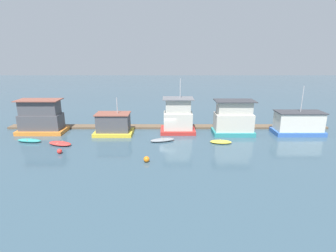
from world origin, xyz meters
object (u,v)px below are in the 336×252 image
at_px(houseboat_red, 178,117).
at_px(dinghy_grey, 163,140).
at_px(houseboat_blue, 299,123).
at_px(buoy_red, 60,151).
at_px(dinghy_teal, 30,140).
at_px(dinghy_yellow, 221,142).
at_px(buoy_orange, 147,159).
at_px(mooring_post_centre, 122,124).
at_px(dinghy_red, 60,143).
at_px(houseboat_orange, 41,118).
at_px(houseboat_teal, 234,119).
at_px(houseboat_yellow, 114,124).

relative_size(houseboat_red, dinghy_grey, 2.27).
height_order(houseboat_blue, buoy_red, houseboat_blue).
xyz_separation_m(dinghy_teal, dinghy_yellow, (25.96, -0.41, -0.05)).
xyz_separation_m(houseboat_red, buoy_red, (-14.57, -8.82, -1.99)).
height_order(dinghy_teal, buoy_orange, buoy_orange).
distance_m(houseboat_red, mooring_post_centre, 9.01).
height_order(dinghy_red, buoy_orange, buoy_orange).
relative_size(houseboat_blue, buoy_orange, 10.72).
relative_size(dinghy_teal, buoy_orange, 5.29).
distance_m(houseboat_orange, houseboat_teal, 28.66).
distance_m(houseboat_red, buoy_red, 17.15).
relative_size(houseboat_yellow, dinghy_grey, 1.57).
bearing_deg(buoy_orange, dinghy_red, 154.94).
relative_size(houseboat_teal, buoy_orange, 8.92).
height_order(houseboat_orange, houseboat_teal, houseboat_teal).
distance_m(dinghy_grey, buoy_orange, 7.18).
relative_size(houseboat_red, dinghy_red, 2.25).
bearing_deg(houseboat_yellow, dinghy_yellow, -14.87).
bearing_deg(mooring_post_centre, buoy_red, -119.75).
height_order(houseboat_teal, houseboat_blue, houseboat_blue).
xyz_separation_m(houseboat_orange, dinghy_teal, (0.16, -4.36, -2.02)).
bearing_deg(buoy_orange, houseboat_yellow, 118.85).
bearing_deg(houseboat_yellow, dinghy_grey, -24.24).
height_order(dinghy_yellow, mooring_post_centre, mooring_post_centre).
distance_m(houseboat_teal, dinghy_teal, 28.78).
height_order(dinghy_teal, dinghy_red, dinghy_teal).
height_order(houseboat_red, dinghy_grey, houseboat_red).
distance_m(dinghy_yellow, mooring_post_centre, 15.76).
xyz_separation_m(houseboat_orange, mooring_post_centre, (11.71, 1.56, -1.39)).
xyz_separation_m(houseboat_blue, dinghy_teal, (-38.18, -3.71, -1.39)).
bearing_deg(houseboat_blue, dinghy_red, -171.80).
bearing_deg(mooring_post_centre, houseboat_teal, -7.91).
distance_m(mooring_post_centre, buoy_orange, 13.51).
distance_m(houseboat_teal, dinghy_red, 24.40).
relative_size(dinghy_teal, dinghy_yellow, 1.19).
bearing_deg(buoy_red, dinghy_red, 110.82).
bearing_deg(dinghy_yellow, houseboat_red, 137.96).
bearing_deg(buoy_orange, houseboat_teal, 40.39).
height_order(dinghy_grey, buoy_orange, buoy_orange).
bearing_deg(dinghy_grey, dinghy_red, -173.82).
distance_m(houseboat_yellow, dinghy_teal, 11.46).
relative_size(dinghy_red, dinghy_yellow, 1.22).
bearing_deg(mooring_post_centre, dinghy_red, -134.50).
bearing_deg(dinghy_yellow, houseboat_yellow, 165.13).
bearing_deg(houseboat_red, houseboat_teal, -7.60).
bearing_deg(dinghy_yellow, dinghy_red, -178.07).
xyz_separation_m(houseboat_blue, dinghy_grey, (-20.08, -3.38, -1.43)).
bearing_deg(dinghy_yellow, houseboat_orange, 169.67).
bearing_deg(mooring_post_centre, houseboat_yellow, -108.11).
bearing_deg(houseboat_red, mooring_post_centre, 171.81).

